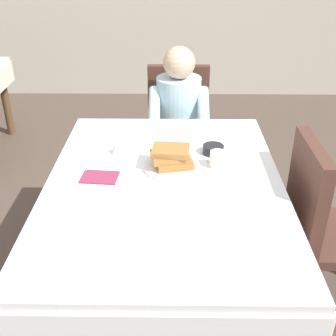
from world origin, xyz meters
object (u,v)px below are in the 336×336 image
object	(u,v)px
dining_table_main	(164,198)
spoon_near_edge	(176,199)
bowl_butter	(213,149)
knife_right_of_plate	(210,170)
breakfast_stack	(172,157)
cup_coffee	(218,159)
plate_breakfast	(172,166)
syrup_pitcher	(118,147)
fork_left_of_plate	(133,169)
chair_diner	(178,124)
chair_right_side	(322,219)
diner_person	(179,114)

from	to	relation	value
dining_table_main	spoon_near_edge	xyz separation A→B (m)	(0.05, -0.15, 0.09)
bowl_butter	knife_right_of_plate	bearing A→B (deg)	-98.41
breakfast_stack	cup_coffee	world-z (taller)	breakfast_stack
plate_breakfast	syrup_pitcher	distance (m)	0.32
cup_coffee	syrup_pitcher	world-z (taller)	cup_coffee
breakfast_stack	fork_left_of_plate	world-z (taller)	breakfast_stack
syrup_pitcher	fork_left_of_plate	bearing A→B (deg)	-62.29
plate_breakfast	knife_right_of_plate	world-z (taller)	plate_breakfast
fork_left_of_plate	chair_diner	bearing A→B (deg)	-14.43
chair_right_side	bowl_butter	bearing A→B (deg)	-119.11
bowl_butter	chair_right_side	bearing A→B (deg)	-29.11
chair_diner	plate_breakfast	xyz separation A→B (m)	(-0.04, -1.04, 0.22)
chair_diner	bowl_butter	size ratio (longest dim) A/B	8.45
dining_table_main	syrup_pitcher	world-z (taller)	syrup_pitcher
cup_coffee	syrup_pitcher	bearing A→B (deg)	164.13
chair_diner	chair_right_side	world-z (taller)	same
chair_diner	dining_table_main	bearing A→B (deg)	86.32
cup_coffee	knife_right_of_plate	bearing A→B (deg)	-141.18
diner_person	breakfast_stack	bearing A→B (deg)	87.31
bowl_butter	fork_left_of_plate	distance (m)	0.44
diner_person	fork_left_of_plate	world-z (taller)	diner_person
syrup_pitcher	knife_right_of_plate	distance (m)	0.50
dining_table_main	syrup_pitcher	bearing A→B (deg)	131.13
chair_right_side	cup_coffee	size ratio (longest dim) A/B	8.23
cup_coffee	bowl_butter	bearing A→B (deg)	94.11
chair_diner	diner_person	world-z (taller)	diner_person
dining_table_main	plate_breakfast	size ratio (longest dim) A/B	5.44
chair_diner	bowl_butter	xyz separation A→B (m)	(0.17, -0.88, 0.23)
spoon_near_edge	chair_diner	bearing A→B (deg)	80.79
chair_diner	chair_right_side	distance (m)	1.36
syrup_pitcher	chair_right_side	bearing A→B (deg)	-15.64
syrup_pitcher	bowl_butter	bearing A→B (deg)	0.55
plate_breakfast	dining_table_main	bearing A→B (deg)	-103.90
dining_table_main	chair_right_side	world-z (taller)	chair_right_side
fork_left_of_plate	bowl_butter	bearing A→B (deg)	-68.19
chair_right_side	fork_left_of_plate	world-z (taller)	chair_right_side
breakfast_stack	knife_right_of_plate	xyz separation A→B (m)	(0.19, -0.02, -0.06)
breakfast_stack	syrup_pitcher	xyz separation A→B (m)	(-0.28, 0.16, -0.03)
diner_person	fork_left_of_plate	xyz separation A→B (m)	(-0.23, -0.90, 0.07)
diner_person	plate_breakfast	distance (m)	0.89
dining_table_main	chair_right_side	bearing A→B (deg)	0.00
plate_breakfast	bowl_butter	size ratio (longest dim) A/B	2.55
chair_right_side	chair_diner	bearing A→B (deg)	-149.28
spoon_near_edge	cup_coffee	bearing A→B (deg)	46.39
breakfast_stack	spoon_near_edge	bearing A→B (deg)	-85.88
bowl_butter	fork_left_of_plate	world-z (taller)	bowl_butter
plate_breakfast	fork_left_of_plate	size ratio (longest dim) A/B	1.56
chair_diner	bowl_butter	distance (m)	0.93
dining_table_main	bowl_butter	distance (m)	0.40
dining_table_main	bowl_butter	size ratio (longest dim) A/B	13.85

